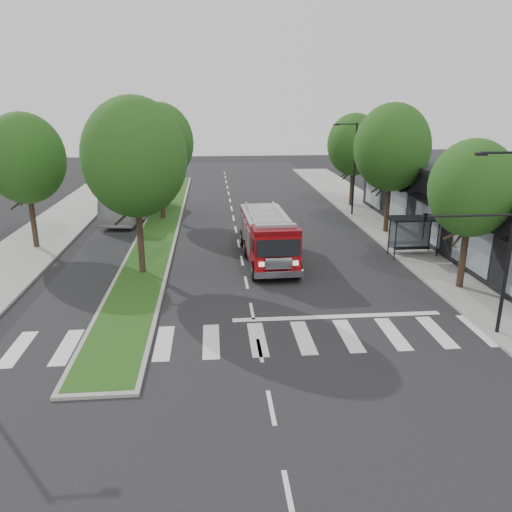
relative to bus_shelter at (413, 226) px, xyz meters
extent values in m
plane|color=black|center=(-11.20, -8.15, -2.04)|extent=(140.00, 140.00, 0.00)
cube|color=gray|center=(1.30, 1.85, -1.96)|extent=(5.00, 80.00, 0.15)
cube|color=gray|center=(-25.70, 1.85, -1.96)|extent=(5.00, 80.00, 0.15)
cube|color=gray|center=(-17.20, 9.85, -1.97)|extent=(3.00, 50.00, 0.14)
cube|color=#1E4212|center=(-17.20, 9.85, -1.89)|extent=(2.60, 49.50, 0.02)
cube|color=black|center=(5.80, 1.85, 0.46)|extent=(8.00, 30.00, 5.00)
cylinder|color=black|center=(-1.40, -0.75, -0.79)|extent=(0.08, 0.08, 2.50)
cylinder|color=black|center=(1.40, -0.75, -0.79)|extent=(0.08, 0.08, 2.50)
cylinder|color=black|center=(-1.40, 0.45, -0.79)|extent=(0.08, 0.08, 2.50)
cylinder|color=black|center=(1.40, 0.45, -0.79)|extent=(0.08, 0.08, 2.50)
cube|color=black|center=(0.00, -0.15, 0.51)|extent=(3.20, 1.60, 0.12)
cube|color=#8C99A5|center=(0.00, 0.55, -0.74)|extent=(2.80, 0.04, 1.80)
cube|color=black|center=(0.00, -0.15, -1.49)|extent=(2.40, 0.40, 0.08)
cylinder|color=black|center=(0.30, -6.15, -0.17)|extent=(0.36, 0.36, 3.74)
ellipsoid|color=#19360E|center=(0.30, -6.15, 3.49)|extent=(4.40, 4.40, 5.06)
cylinder|color=black|center=(0.30, 5.85, 0.16)|extent=(0.36, 0.36, 4.40)
ellipsoid|color=#19360E|center=(0.30, 5.85, 4.46)|extent=(5.60, 5.60, 6.44)
cylinder|color=black|center=(0.30, 15.85, -0.06)|extent=(0.36, 0.36, 3.96)
ellipsoid|color=#19360E|center=(0.30, 15.85, 3.81)|extent=(5.00, 5.00, 5.75)
cylinder|color=black|center=(-17.20, -2.15, 0.27)|extent=(0.36, 0.36, 4.62)
ellipsoid|color=#19360E|center=(-17.20, -2.15, 4.79)|extent=(5.80, 5.80, 6.67)
cylinder|color=black|center=(-17.20, 11.85, 0.16)|extent=(0.36, 0.36, 4.40)
ellipsoid|color=#19360E|center=(-17.20, 11.85, 4.46)|extent=(5.60, 5.60, 6.44)
cylinder|color=black|center=(-25.20, 3.85, 0.05)|extent=(0.36, 0.36, 4.18)
ellipsoid|color=#19360E|center=(-25.20, 3.85, 4.14)|extent=(5.20, 5.20, 5.98)
cylinder|color=black|center=(-0.70, -11.65, 1.96)|extent=(0.16, 0.16, 8.00)
cylinder|color=black|center=(-1.60, -11.65, 5.86)|extent=(1.80, 0.10, 0.10)
cube|color=black|center=(-2.50, -11.65, 5.81)|extent=(0.45, 0.20, 0.12)
cylinder|color=black|center=(-2.70, -11.65, 3.36)|extent=(4.00, 0.10, 0.10)
imported|color=black|center=(-4.50, -11.65, 2.96)|extent=(0.18, 0.22, 1.10)
cylinder|color=black|center=(-0.70, 11.85, 1.96)|extent=(0.16, 0.16, 8.00)
cylinder|color=black|center=(-1.60, 11.85, 5.86)|extent=(1.80, 0.10, 0.10)
cube|color=black|center=(-2.50, 11.85, 5.81)|extent=(0.45, 0.20, 0.12)
cube|color=#5E0508|center=(-9.57, -0.14, -1.51)|extent=(2.92, 8.98, 0.26)
cube|color=maroon|center=(-9.59, 0.71, -0.40)|extent=(2.86, 6.86, 2.12)
cube|color=maroon|center=(-9.47, -3.42, -0.40)|extent=(2.71, 1.99, 2.23)
cube|color=#B2B2B7|center=(-9.59, 0.71, 0.72)|extent=(2.86, 6.86, 0.13)
cylinder|color=#B2B2B7|center=(-10.55, 0.68, 0.93)|extent=(0.30, 6.36, 0.11)
cylinder|color=#B2B2B7|center=(-8.64, 0.74, 0.93)|extent=(0.30, 6.36, 0.11)
cube|color=silver|center=(-9.43, -4.64, -1.40)|extent=(2.77, 0.46, 0.37)
cube|color=#8C99A5|center=(-9.47, -3.42, 1.03)|extent=(2.34, 0.44, 0.19)
cylinder|color=black|center=(-10.67, -3.78, -1.46)|extent=(0.41, 1.18, 1.17)
cylinder|color=black|center=(-8.24, -3.70, -1.46)|extent=(0.41, 1.18, 1.17)
cylinder|color=black|center=(-10.81, 0.67, -1.46)|extent=(0.41, 1.18, 1.17)
cylinder|color=black|center=(-8.38, 0.74, -1.46)|extent=(0.41, 1.18, 1.17)
cylinder|color=black|center=(-10.89, 3.21, -1.46)|extent=(0.41, 1.18, 1.17)
cylinder|color=black|center=(-8.45, 3.29, -1.46)|extent=(0.41, 1.18, 1.17)
imported|color=#ACACB0|center=(-19.70, 13.28, -0.48)|extent=(4.32, 11.50, 3.13)
camera|label=1|loc=(-12.98, -30.49, 7.85)|focal=35.00mm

